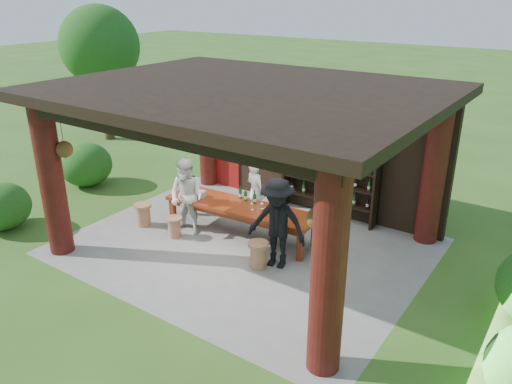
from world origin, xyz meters
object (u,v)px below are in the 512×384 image
Objects in this scene: host at (255,192)px; napkin_basket at (200,194)px; wine_shelf at (329,175)px; guest_woman at (187,197)px; stool_near_right at (258,254)px; tasting_table at (241,210)px; stool_near_left at (174,227)px; stool_far_left at (143,214)px; guest_man at (277,224)px.

napkin_basket is at bearing 62.27° from host.
napkin_basket is (-2.22, -2.22, -0.27)m from wine_shelf.
host is 1.67m from guest_woman.
wine_shelf is 3.13m from stool_near_right.
guest_woman is at bearing 170.30° from stool_near_right.
tasting_table is at bearing 140.12° from stool_near_right.
wine_shelf is 1.39× the size of guest_woman.
stool_near_right is 2.13× the size of napkin_basket.
stool_near_left is at bearing 75.68° from host.
host is 1.32m from napkin_basket.
guest_woman is 6.82× the size of napkin_basket.
wine_shelf is 4.57× the size of stool_far_left.
wine_shelf is 1.61× the size of host.
stool_near_right is 0.36× the size of host.
stool_far_left is (-1.03, 0.03, 0.03)m from stool_near_left.
host is 0.86× the size of guest_woman.
stool_near_right is 0.75m from guest_man.
tasting_table is 1.51m from stool_near_right.
wine_shelf is 2.41m from tasting_table.
napkin_basket is (1.14, 0.76, 0.53)m from stool_far_left.
napkin_basket is (-0.92, -0.95, 0.06)m from host.
stool_near_left is 2.32m from stool_near_right.
wine_shelf is at bearing -118.83° from host.
guest_man is at bearing -12.31° from napkin_basket.
wine_shelf reaches higher than guest_man.
stool_near_left is 1.84× the size of napkin_basket.
stool_near_left is 0.27× the size of guest_woman.
guest_woman is at bearing 74.77° from stool_near_left.
host is at bearing -135.46° from wine_shelf.
guest_woman is at bearing -130.15° from wine_shelf.
stool_near_left is 0.31× the size of host.
stool_near_left is (-1.19, -0.92, -0.38)m from tasting_table.
tasting_table is 2.38× the size of host.
guest_woman reaches higher than stool_near_left.
guest_man is (0.26, -2.76, -0.15)m from wine_shelf.
stool_near_right is at bearing -13.76° from guest_woman.
stool_far_left is 3.68m from guest_man.
wine_shelf is 0.68× the size of tasting_table.
guest_woman reaches higher than stool_far_left.
wine_shelf reaches higher than tasting_table.
wine_shelf is at bearing 89.88° from stool_near_right.
stool_far_left is 1.32m from guest_woman.
stool_near_left is 1.03m from stool_far_left.
stool_far_left is at bearing 174.61° from guest_man.
host is at bearing 39.48° from stool_far_left.
stool_near_left is at bearing -127.82° from wine_shelf.
guest_woman is (-2.23, -2.65, -0.20)m from wine_shelf.
host is at bearing 51.57° from guest_woman.
tasting_table is 7.61× the size of stool_near_left.
wine_shelf is 4.56m from stool_far_left.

